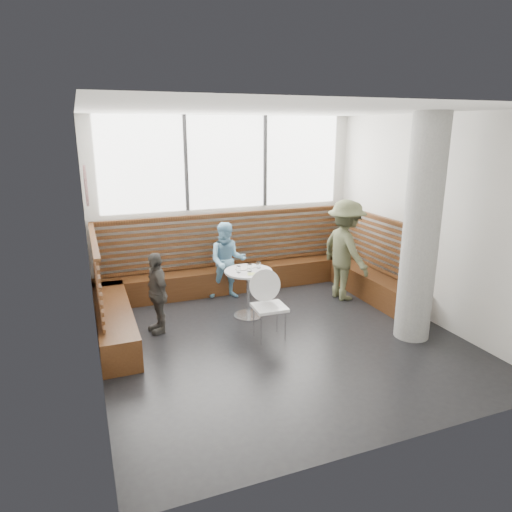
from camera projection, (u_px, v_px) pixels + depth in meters
name	position (u px, v px, depth m)	size (l,w,h in m)	color
room	(282.00, 232.00, 6.25)	(5.00, 5.00, 3.20)	silver
booth	(240.00, 277.00, 8.16)	(5.00, 2.50, 1.44)	#3F230F
concrete_column	(421.00, 231.00, 6.35)	(0.50, 0.50, 3.20)	gray
wall_art	(86.00, 186.00, 5.55)	(0.50, 0.50, 0.03)	white
cafe_table	(248.00, 284.00, 7.33)	(0.77, 0.77, 0.79)	silver
cafe_chair	(267.00, 299.00, 6.61)	(0.48, 0.47, 1.00)	white
adult_man	(345.00, 250.00, 8.05)	(1.16, 0.67, 1.79)	#53573A
child_back	(227.00, 261.00, 8.12)	(0.68, 0.53, 1.39)	#84C2E6
child_left	(157.00, 293.00, 6.77)	(0.72, 0.30, 1.23)	#4B4844
plate_near	(241.00, 269.00, 7.33)	(0.20, 0.20, 0.01)	white
plate_far	(250.00, 267.00, 7.45)	(0.18, 0.18, 0.01)	white
glass_left	(238.00, 269.00, 7.15)	(0.07, 0.07, 0.11)	white
glass_mid	(250.00, 268.00, 7.20)	(0.08, 0.08, 0.12)	white
glass_right	(258.00, 265.00, 7.38)	(0.07, 0.07, 0.11)	white
menu_card	(254.00, 274.00, 7.08)	(0.20, 0.14, 0.00)	#A5C64C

